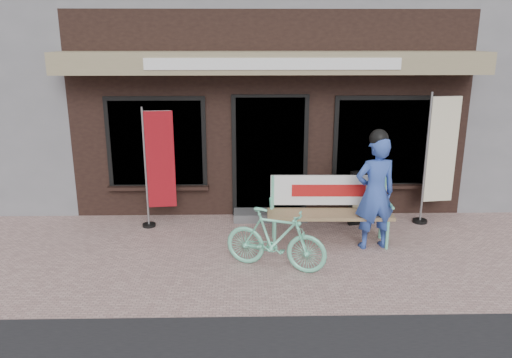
{
  "coord_description": "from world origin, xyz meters",
  "views": [
    {
      "loc": [
        -0.44,
        -6.66,
        3.16
      ],
      "look_at": [
        -0.28,
        0.7,
        1.05
      ],
      "focal_mm": 35.0,
      "sensor_mm": 36.0,
      "label": 1
    }
  ],
  "objects_px": {
    "nobori_cream": "(439,157)",
    "menu_stand": "(363,197)",
    "bicycle": "(276,239)",
    "bench": "(329,204)",
    "nobori_red": "(158,166)",
    "person": "(375,191)"
  },
  "relations": [
    {
      "from": "bicycle",
      "to": "nobori_red",
      "type": "relative_size",
      "value": 0.71
    },
    {
      "from": "nobori_cream",
      "to": "menu_stand",
      "type": "bearing_deg",
      "value": 175.94
    },
    {
      "from": "menu_stand",
      "to": "person",
      "type": "bearing_deg",
      "value": -106.68
    },
    {
      "from": "nobori_red",
      "to": "menu_stand",
      "type": "distance_m",
      "value": 3.54
    },
    {
      "from": "bench",
      "to": "bicycle",
      "type": "distance_m",
      "value": 1.33
    },
    {
      "from": "person",
      "to": "bicycle",
      "type": "xyz_separation_m",
      "value": [
        -1.55,
        -0.71,
        -0.47
      ]
    },
    {
      "from": "bicycle",
      "to": "nobori_cream",
      "type": "bearing_deg",
      "value": -37.39
    },
    {
      "from": "bench",
      "to": "nobori_red",
      "type": "relative_size",
      "value": 0.95
    },
    {
      "from": "bench",
      "to": "nobori_cream",
      "type": "distance_m",
      "value": 2.22
    },
    {
      "from": "bicycle",
      "to": "menu_stand",
      "type": "relative_size",
      "value": 1.53
    },
    {
      "from": "bicycle",
      "to": "nobori_red",
      "type": "distance_m",
      "value": 2.6
    },
    {
      "from": "menu_stand",
      "to": "bench",
      "type": "bearing_deg",
      "value": -146.94
    },
    {
      "from": "bicycle",
      "to": "nobori_red",
      "type": "bearing_deg",
      "value": 69.17
    },
    {
      "from": "person",
      "to": "nobori_red",
      "type": "bearing_deg",
      "value": 153.84
    },
    {
      "from": "menu_stand",
      "to": "nobori_red",
      "type": "bearing_deg",
      "value": 167.26
    },
    {
      "from": "bicycle",
      "to": "menu_stand",
      "type": "distance_m",
      "value": 2.34
    },
    {
      "from": "person",
      "to": "nobori_cream",
      "type": "bearing_deg",
      "value": 28.11
    },
    {
      "from": "bench",
      "to": "nobori_red",
      "type": "distance_m",
      "value": 2.9
    },
    {
      "from": "bicycle",
      "to": "nobori_cream",
      "type": "xyz_separation_m",
      "value": [
        2.89,
        1.77,
        0.74
      ]
    },
    {
      "from": "nobori_cream",
      "to": "menu_stand",
      "type": "xyz_separation_m",
      "value": [
        -1.28,
        -0.07,
        -0.69
      ]
    },
    {
      "from": "bench",
      "to": "menu_stand",
      "type": "bearing_deg",
      "value": 47.41
    },
    {
      "from": "nobori_cream",
      "to": "nobori_red",
      "type": "bearing_deg",
      "value": 173.74
    }
  ]
}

